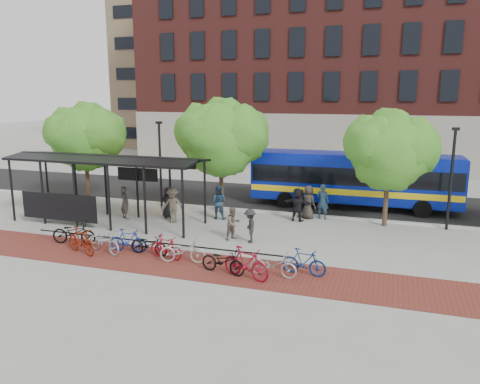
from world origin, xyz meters
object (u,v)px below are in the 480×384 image
(bike_5, at_px, (166,247))
(bike_0, at_px, (74,233))
(bike_1, at_px, (81,241))
(bike_8, at_px, (223,261))
(tree_c, at_px, (391,148))
(pedestrian_8, at_px, (233,223))
(pedestrian_3, at_px, (173,205))
(pedestrian_9, at_px, (250,226))
(pedestrian_1, at_px, (125,203))
(lamp_post_left, at_px, (160,161))
(tree_a, at_px, (86,135))
(bike_10, at_px, (273,264))
(bus_shelter, at_px, (104,166))
(bus, at_px, (354,177))
(tree_b, at_px, (223,135))
(pedestrian_4, at_px, (301,203))
(bike_6, at_px, (183,251))
(bike_3, at_px, (128,241))
(bike_4, at_px, (149,244))
(bike_9, at_px, (246,263))
(bike_11, at_px, (304,262))
(pedestrian_2, at_px, (218,202))
(bike_2, at_px, (104,241))
(lamp_post_right, at_px, (451,176))
(pedestrian_5, at_px, (297,205))
(pedestrian_0, at_px, (168,202))
(pedestrian_6, at_px, (308,202))

(bike_5, bearing_deg, bike_0, 98.43)
(bike_1, relative_size, bike_8, 1.02)
(tree_c, relative_size, bike_0, 2.85)
(pedestrian_8, bearing_deg, bike_8, -134.80)
(pedestrian_3, distance_m, pedestrian_9, 5.21)
(tree_c, bearing_deg, pedestrian_1, -167.72)
(tree_c, relative_size, lamp_post_left, 1.16)
(tree_a, xyz_separation_m, bike_10, (14.11, -8.50, -3.75))
(bus_shelter, distance_m, bus, 14.33)
(tree_b, relative_size, pedestrian_3, 3.40)
(bike_0, xyz_separation_m, pedestrian_4, (8.88, 7.95, 0.24))
(bike_5, height_order, bike_6, bike_6)
(bike_0, distance_m, bike_3, 2.91)
(tree_c, xyz_separation_m, bike_10, (-3.89, -8.50, -3.57))
(tree_c, bearing_deg, bike_8, -123.32)
(lamp_post_left, relative_size, bike_4, 2.89)
(bike_1, distance_m, bike_9, 7.53)
(bike_11, xyz_separation_m, pedestrian_2, (-5.94, 6.58, 0.42))
(bike_9, bearing_deg, bike_10, -43.48)
(bike_2, relative_size, pedestrian_4, 1.26)
(bus_shelter, distance_m, pedestrian_4, 10.77)
(bike_0, bearing_deg, bike_3, -101.98)
(tree_c, xyz_separation_m, lamp_post_right, (2.91, 0.25, -1.31))
(tree_b, distance_m, pedestrian_3, 4.90)
(lamp_post_left, height_order, pedestrian_2, lamp_post_left)
(lamp_post_left, height_order, pedestrian_9, lamp_post_left)
(pedestrian_3, xyz_separation_m, pedestrian_5, (6.17, 2.43, -0.05))
(bike_3, bearing_deg, bike_8, -108.89)
(pedestrian_5, height_order, pedestrian_9, pedestrian_5)
(pedestrian_4, bearing_deg, pedestrian_0, -172.35)
(lamp_post_right, height_order, pedestrian_3, lamp_post_right)
(bus, relative_size, bike_6, 6.40)
(bike_4, xyz_separation_m, bike_10, (5.59, -0.69, 0.02))
(pedestrian_6, bearing_deg, pedestrian_5, 87.25)
(bike_1, distance_m, bike_6, 4.60)
(bike_6, bearing_deg, pedestrian_3, 18.30)
(lamp_post_right, relative_size, pedestrian_0, 3.07)
(tree_b, height_order, bike_8, tree_b)
(bike_9, xyz_separation_m, pedestrian_2, (-3.97, 7.58, 0.34))
(tree_c, xyz_separation_m, pedestrian_6, (-4.12, 0.21, -3.14))
(pedestrian_2, bearing_deg, tree_c, -177.70)
(pedestrian_6, distance_m, pedestrian_9, 5.37)
(bike_3, distance_m, pedestrian_6, 10.21)
(pedestrian_2, bearing_deg, bike_1, 56.84)
(tree_a, relative_size, tree_c, 1.04)
(lamp_post_left, bearing_deg, pedestrian_1, -99.55)
(bus_shelter, distance_m, tree_b, 6.64)
(lamp_post_left, relative_size, lamp_post_right, 1.00)
(bus, relative_size, bike_0, 5.81)
(bike_9, distance_m, pedestrian_6, 9.23)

